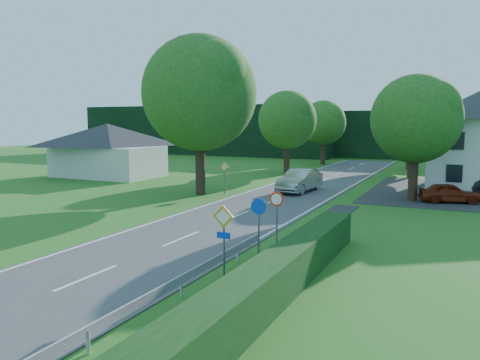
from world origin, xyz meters
The scene contains 24 objects.
road centered at (0.00, 20.00, 0.02)m, with size 7.00×80.00×0.04m, color #3E3F41.
parking_pad centered at (12.00, 33.00, 0.02)m, with size 14.00×16.00×0.04m, color #272729.
line_edge_left centered at (-3.25, 20.00, 0.04)m, with size 0.12×80.00×0.01m, color white.
line_edge_right centered at (3.25, 20.00, 0.04)m, with size 0.12×80.00×0.01m, color white.
line_centre centered at (0.00, 20.00, 0.04)m, with size 0.12×80.00×0.01m, color white, non-canonical shape.
tree_main centered at (-6.00, 24.00, 5.82)m, with size 9.40×9.40×11.64m, color #1F4D17, non-canonical shape.
tree_left_far centered at (-5.00, 40.00, 4.29)m, with size 7.00×7.00×8.58m, color #1F4D17, non-canonical shape.
tree_right_far centered at (7.00, 42.00, 4.54)m, with size 7.40×7.40×9.09m, color #1F4D17, non-canonical shape.
tree_left_back centered at (-4.50, 52.00, 4.04)m, with size 6.60×6.60×8.07m, color #1F4D17, non-canonical shape.
tree_right_back centered at (6.00, 50.00, 3.78)m, with size 6.20×6.20×7.56m, color #1F4D17, non-canonical shape.
tree_right_mid centered at (8.50, 28.00, 4.29)m, with size 7.00×7.00×8.58m, color #1F4D17, non-canonical shape.
treeline_left centered at (-28.00, 62.00, 4.00)m, with size 44.00×6.00×8.00m, color black.
treeline_right centered at (8.00, 66.00, 3.50)m, with size 30.00×5.00×7.00m, color black.
bungalow_left centered at (-20.00, 30.00, 2.71)m, with size 11.00×6.50×5.20m.
streetlight centered at (8.06, 30.00, 4.46)m, with size 2.03×0.18×8.00m.
sign_priority_right centered at (4.30, 7.98, 1.80)m, with size 0.78×0.09×2.59m.
sign_roundabout centered at (4.30, 10.98, 1.67)m, with size 0.64×0.08×2.37m.
sign_speed_limit centered at (4.30, 12.97, 1.77)m, with size 0.64×0.11×2.37m.
sign_priority_left centered at (-4.50, 24.98, 1.72)m, with size 0.78×0.09×2.44m.
moving_car centered at (0.30, 28.27, 0.90)m, with size 1.82×5.21×1.72m, color #A0A0A4.
motorcycle centered at (-1.20, 35.76, 0.48)m, with size 0.59×1.68×0.88m, color black.
parked_car_red centered at (10.83, 27.94, 0.69)m, with size 1.54×3.83×1.31m, color maroon.
parked_car_silver_a centered at (11.98, 36.67, 0.89)m, with size 1.79×5.14×1.69m, color silver.
parasol centered at (11.82, 35.00, 1.06)m, with size 2.22×2.27×2.04m, color red.
Camera 1 is at (11.49, -5.78, 5.38)m, focal length 35.00 mm.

